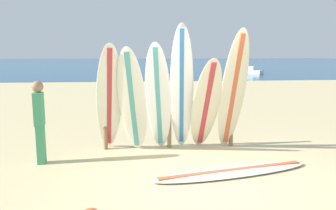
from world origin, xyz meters
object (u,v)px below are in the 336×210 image
surfboard_leaning_center_right (206,105)px  surfboard_leaning_far_left (109,99)px  surfboard_lying_on_sand (233,172)px  small_boat_offshore (251,71)px  surfboard_leaning_left (132,102)px  surfboard_leaning_right (233,91)px  beachgoer_standing (39,119)px  surfboard_rack (169,114)px  surfboard_leaning_center_left (158,98)px  surfboard_leaning_center (182,89)px

surfboard_leaning_center_right → surfboard_leaning_far_left: bearing=179.0°
surfboard_lying_on_sand → small_boat_offshore: small_boat_offshore is taller
surfboard_leaning_left → surfboard_leaning_right: bearing=1.8°
surfboard_leaning_left → surfboard_leaning_center_right: bearing=4.0°
surfboard_leaning_far_left → beachgoer_standing: size_ratio=1.45×
surfboard_leaning_far_left → surfboard_rack: bearing=13.0°
surfboard_rack → surfboard_leaning_left: size_ratio=1.31×
surfboard_rack → surfboard_leaning_center_left: (-0.25, -0.29, 0.39)m
surfboard_lying_on_sand → beachgoer_standing: size_ratio=1.91×
surfboard_leaning_far_left → surfboard_leaning_center_right: (1.94, -0.03, -0.14)m
surfboard_leaning_center_right → surfboard_leaning_right: 0.61m
surfboard_leaning_center → beachgoer_standing: surfboard_leaning_center is taller
surfboard_leaning_left → surfboard_leaning_center_left: size_ratio=0.96×
surfboard_rack → surfboard_leaning_center_right: size_ratio=1.45×
surfboard_leaning_center_right → small_boat_offshore: 25.25m
surfboard_leaning_center → surfboard_leaning_center_right: size_ratio=1.33×
surfboard_leaning_far_left → surfboard_leaning_left: bearing=-16.6°
beachgoer_standing → surfboard_leaning_center_right: bearing=8.6°
surfboard_leaning_center_right → small_boat_offshore: bearing=68.5°
surfboard_leaning_right → small_boat_offshore: size_ratio=1.17×
surfboard_leaning_left → surfboard_leaning_center: bearing=8.9°
surfboard_leaning_left → surfboard_leaning_far_left: bearing=163.4°
surfboard_leaning_center → surfboard_lying_on_sand: 1.98m
surfboard_leaning_left → surfboard_leaning_center_right: 1.49m
beachgoer_standing → surfboard_leaning_left: bearing=12.5°
surfboard_leaning_center_left → beachgoer_standing: (-2.19, -0.51, -0.28)m
surfboard_leaning_far_left → surfboard_leaning_center: size_ratio=0.86×
surfboard_leaning_center_right → beachgoer_standing: size_ratio=1.27×
surfboard_rack → surfboard_leaning_far_left: bearing=-167.0°
surfboard_rack → beachgoer_standing: beachgoer_standing is taller
surfboard_leaning_left → surfboard_lying_on_sand: (1.68, -1.22, -1.04)m
surfboard_leaning_far_left → surfboard_leaning_left: 0.48m
surfboard_leaning_left → surfboard_leaning_center_left: surfboard_leaning_center_left is taller
surfboard_leaning_right → beachgoer_standing: 3.75m
surfboard_lying_on_sand → small_boat_offshore: bearing=69.9°
surfboard_leaning_right → small_boat_offshore: (8.72, 23.51, -0.99)m
surfboard_leaning_center_left → surfboard_leaning_center: 0.51m
surfboard_leaning_center_left → surfboard_leaning_center_right: surfboard_leaning_center_left is taller
surfboard_leaning_center_left → surfboard_leaning_center_right: bearing=-1.8°
surfboard_rack → surfboard_leaning_center_right: surfboard_leaning_center_right is taller
beachgoer_standing → small_boat_offshore: 26.98m
surfboard_leaning_left → surfboard_leaning_center: surfboard_leaning_center is taller
surfboard_leaning_far_left → small_boat_offshore: (11.21, 23.44, -0.85)m
surfboard_leaning_far_left → surfboard_leaning_center_right: surfboard_leaning_far_left is taller
surfboard_leaning_left → small_boat_offshore: bearing=65.5°
small_boat_offshore → surfboard_leaning_far_left: bearing=-115.5°
surfboard_leaning_far_left → surfboard_leaning_center: (1.45, 0.02, 0.18)m
surfboard_leaning_center → small_boat_offshore: bearing=67.4°
surfboard_leaning_far_left → surfboard_leaning_right: surfboard_leaning_right is taller
surfboard_leaning_center_left → surfboard_leaning_right: surfboard_leaning_right is taller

